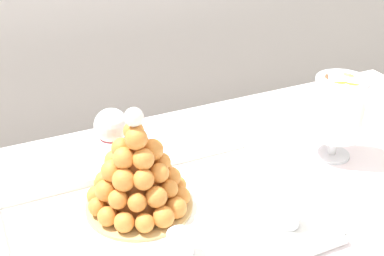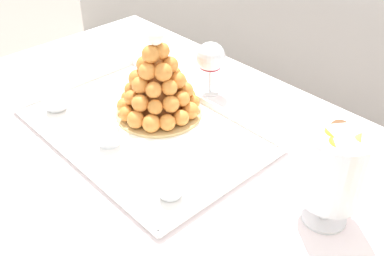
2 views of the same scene
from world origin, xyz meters
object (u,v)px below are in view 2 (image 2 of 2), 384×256
(serving_tray, at_px, (142,129))
(macaron_goblet, at_px, (335,167))
(croquembouche, at_px, (158,85))
(dessert_cup_mid_left, at_px, (109,135))
(dessert_cup_centre, at_px, (170,186))
(dessert_cup_left, at_px, (56,100))
(wine_glass, at_px, (210,58))

(serving_tray, bearing_deg, macaron_goblet, 9.25)
(macaron_goblet, bearing_deg, croquembouche, -179.63)
(croquembouche, distance_m, dessert_cup_mid_left, 0.19)
(dessert_cup_centre, xyz_separation_m, macaron_goblet, (0.26, 0.19, 0.10))
(macaron_goblet, bearing_deg, dessert_cup_left, -165.49)
(dessert_cup_left, distance_m, macaron_goblet, 0.76)
(dessert_cup_left, height_order, dessert_cup_centre, same)
(croquembouche, distance_m, dessert_cup_left, 0.29)
(croquembouche, bearing_deg, macaron_goblet, 0.37)
(serving_tray, height_order, macaron_goblet, macaron_goblet)
(wine_glass, bearing_deg, dessert_cup_centre, -55.56)
(croquembouche, relative_size, macaron_goblet, 1.08)
(dessert_cup_centre, bearing_deg, serving_tray, 155.51)
(dessert_cup_mid_left, xyz_separation_m, macaron_goblet, (0.50, 0.18, 0.10))
(dessert_cup_left, relative_size, wine_glass, 0.36)
(dessert_cup_left, bearing_deg, serving_tray, 24.55)
(dessert_cup_mid_left, bearing_deg, dessert_cup_centre, -2.20)
(dessert_cup_left, height_order, macaron_goblet, macaron_goblet)
(wine_glass, bearing_deg, serving_tray, -85.24)
(croquembouche, relative_size, dessert_cup_left, 4.31)
(dessert_cup_mid_left, height_order, macaron_goblet, macaron_goblet)
(serving_tray, relative_size, wine_glass, 4.01)
(serving_tray, bearing_deg, croquembouche, 108.47)
(dessert_cup_centre, height_order, wine_glass, wine_glass)
(croquembouche, bearing_deg, dessert_cup_mid_left, -83.31)
(serving_tray, relative_size, dessert_cup_left, 11.23)
(serving_tray, xyz_separation_m, dessert_cup_left, (-0.24, -0.11, 0.03))
(croquembouche, relative_size, dessert_cup_centre, 4.67)
(dessert_cup_left, xyz_separation_m, wine_glass, (0.22, 0.38, 0.08))
(dessert_cup_left, xyz_separation_m, dessert_cup_mid_left, (0.23, 0.01, 0.00))
(dessert_cup_left, distance_m, dessert_cup_centre, 0.47)
(dessert_cup_centre, distance_m, wine_glass, 0.46)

